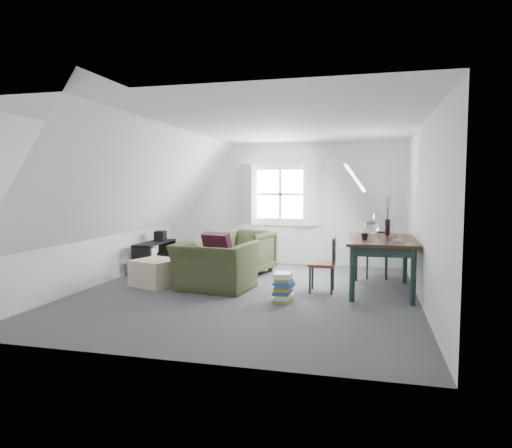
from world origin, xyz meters
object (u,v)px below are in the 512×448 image
(armchair_far, at_px, (246,273))
(dining_chair_far, at_px, (377,253))
(ottoman, at_px, (156,272))
(dining_table, at_px, (381,245))
(dining_chair_near, at_px, (324,264))
(armchair_near, at_px, (215,289))
(media_shelf, at_px, (154,259))
(magazine_stack, at_px, (283,287))

(armchair_far, distance_m, dining_chair_far, 2.39)
(armchair_far, xyz_separation_m, dining_chair_far, (2.34, 0.10, 0.44))
(ottoman, height_order, dining_chair_far, dining_chair_far)
(dining_table, bearing_deg, dining_chair_far, 91.40)
(dining_chair_near, bearing_deg, armchair_far, -147.91)
(armchair_near, relative_size, armchair_far, 1.30)
(armchair_far, bearing_deg, ottoman, -115.52)
(dining_table, relative_size, dining_chair_near, 1.95)
(media_shelf, bearing_deg, armchair_near, -34.53)
(dining_table, xyz_separation_m, media_shelf, (-4.11, 0.62, -0.46))
(dining_chair_near, xyz_separation_m, magazine_stack, (-0.49, -0.73, -0.24))
(ottoman, bearing_deg, magazine_stack, -13.66)
(dining_table, height_order, dining_chair_far, dining_chair_far)
(dining_chair_far, height_order, dining_chair_near, dining_chair_far)
(dining_table, height_order, dining_chair_near, dining_chair_near)
(armchair_near, xyz_separation_m, armchair_far, (0.13, 1.42, 0.00))
(armchair_near, height_order, media_shelf, media_shelf)
(dining_table, xyz_separation_m, dining_chair_near, (-0.84, -0.24, -0.27))
(armchair_near, relative_size, media_shelf, 1.03)
(dining_table, bearing_deg, magazine_stack, -145.29)
(dining_chair_far, bearing_deg, armchair_near, 37.90)
(armchair_far, bearing_deg, media_shelf, -154.93)
(armchair_far, bearing_deg, dining_chair_far, 17.08)
(armchair_near, height_order, dining_table, dining_table)
(dining_chair_far, relative_size, magazine_stack, 2.10)
(dining_chair_far, xyz_separation_m, media_shelf, (-4.06, -0.41, -0.19))
(armchair_near, bearing_deg, armchair_far, -87.68)
(ottoman, relative_size, magazine_stack, 1.58)
(ottoman, distance_m, magazine_stack, 2.27)
(magazine_stack, bearing_deg, armchair_near, 157.76)
(dining_chair_far, bearing_deg, ottoman, 29.03)
(magazine_stack, bearing_deg, dining_chair_far, 57.17)
(armchair_near, xyz_separation_m, ottoman, (-1.03, 0.05, 0.21))
(media_shelf, bearing_deg, armchair_far, 10.66)
(dining_table, relative_size, magazine_stack, 4.07)
(armchair_near, relative_size, dining_chair_far, 1.34)
(armchair_near, distance_m, dining_chair_far, 2.93)
(dining_chair_near, bearing_deg, media_shelf, -125.45)
(armchair_near, height_order, dining_chair_far, dining_chair_far)
(armchair_far, distance_m, magazine_stack, 2.18)
(dining_chair_far, height_order, magazine_stack, dining_chair_far)
(ottoman, xyz_separation_m, dining_table, (3.55, 0.43, 0.50))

